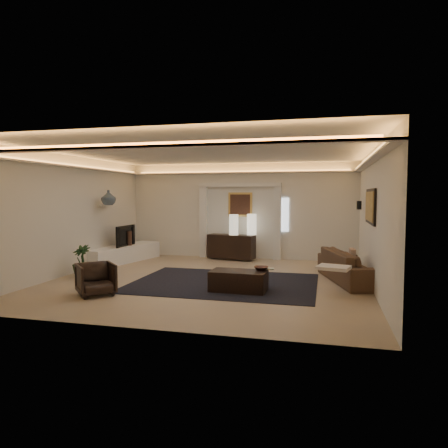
% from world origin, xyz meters
% --- Properties ---
extents(floor, '(7.00, 7.00, 0.00)m').
position_xyz_m(floor, '(0.00, 0.00, 0.00)').
color(floor, tan).
rests_on(floor, ground).
extents(ceiling, '(7.00, 7.00, 0.00)m').
position_xyz_m(ceiling, '(0.00, 0.00, 2.90)').
color(ceiling, white).
rests_on(ceiling, ground).
extents(wall_back, '(7.00, 0.00, 7.00)m').
position_xyz_m(wall_back, '(0.00, 3.50, 1.45)').
color(wall_back, silver).
rests_on(wall_back, ground).
extents(wall_front, '(7.00, 0.00, 7.00)m').
position_xyz_m(wall_front, '(0.00, -3.50, 1.45)').
color(wall_front, silver).
rests_on(wall_front, ground).
extents(wall_left, '(0.00, 7.00, 7.00)m').
position_xyz_m(wall_left, '(-3.50, 0.00, 1.45)').
color(wall_left, silver).
rests_on(wall_left, ground).
extents(wall_right, '(0.00, 7.00, 7.00)m').
position_xyz_m(wall_right, '(3.50, 0.00, 1.45)').
color(wall_right, silver).
rests_on(wall_right, ground).
extents(cove_soffit, '(7.00, 7.00, 0.04)m').
position_xyz_m(cove_soffit, '(0.00, 0.00, 2.62)').
color(cove_soffit, silver).
rests_on(cove_soffit, ceiling).
extents(daylight_slit, '(0.25, 0.03, 1.00)m').
position_xyz_m(daylight_slit, '(1.35, 3.48, 1.35)').
color(daylight_slit, white).
rests_on(daylight_slit, wall_back).
extents(area_rug, '(4.00, 3.00, 0.01)m').
position_xyz_m(area_rug, '(0.40, -0.20, 0.01)').
color(area_rug, black).
rests_on(area_rug, ground).
extents(pilaster_left, '(0.22, 0.20, 2.20)m').
position_xyz_m(pilaster_left, '(-1.15, 3.40, 1.10)').
color(pilaster_left, silver).
rests_on(pilaster_left, ground).
extents(pilaster_right, '(0.22, 0.20, 2.20)m').
position_xyz_m(pilaster_right, '(1.15, 3.40, 1.10)').
color(pilaster_right, silver).
rests_on(pilaster_right, ground).
extents(alcove_header, '(2.52, 0.20, 0.12)m').
position_xyz_m(alcove_header, '(0.00, 3.40, 2.25)').
color(alcove_header, silver).
rests_on(alcove_header, wall_back).
extents(painting_frame, '(0.74, 0.04, 0.74)m').
position_xyz_m(painting_frame, '(0.00, 3.47, 1.65)').
color(painting_frame, tan).
rests_on(painting_frame, wall_back).
extents(painting_canvas, '(0.62, 0.02, 0.62)m').
position_xyz_m(painting_canvas, '(0.00, 3.44, 1.65)').
color(painting_canvas, '#4C2D1E').
rests_on(painting_canvas, wall_back).
extents(art_panel_frame, '(0.04, 1.64, 0.74)m').
position_xyz_m(art_panel_frame, '(3.47, 0.30, 1.70)').
color(art_panel_frame, black).
rests_on(art_panel_frame, wall_right).
extents(art_panel_gold, '(0.02, 1.50, 0.62)m').
position_xyz_m(art_panel_gold, '(3.44, 0.30, 1.70)').
color(art_panel_gold, tan).
rests_on(art_panel_gold, wall_right).
extents(wall_sconce, '(0.12, 0.12, 0.22)m').
position_xyz_m(wall_sconce, '(3.38, 2.20, 1.68)').
color(wall_sconce, black).
rests_on(wall_sconce, wall_right).
extents(wall_niche, '(0.10, 0.55, 0.04)m').
position_xyz_m(wall_niche, '(-3.44, 1.40, 1.65)').
color(wall_niche, silver).
rests_on(wall_niche, wall_left).
extents(console, '(1.47, 0.68, 0.71)m').
position_xyz_m(console, '(-0.18, 3.06, 0.40)').
color(console, black).
rests_on(console, ground).
extents(lamp_left, '(0.28, 0.28, 0.61)m').
position_xyz_m(lamp_left, '(-0.11, 3.05, 1.09)').
color(lamp_left, beige).
rests_on(lamp_left, console).
extents(lamp_right, '(0.34, 0.34, 0.62)m').
position_xyz_m(lamp_right, '(0.40, 3.23, 1.09)').
color(lamp_right, white).
rests_on(lamp_right, console).
extents(media_ledge, '(1.25, 2.77, 0.50)m').
position_xyz_m(media_ledge, '(-3.15, 1.89, 0.22)').
color(media_ledge, white).
rests_on(media_ledge, ground).
extents(tv, '(1.03, 0.15, 0.59)m').
position_xyz_m(tv, '(-3.11, 1.81, 0.75)').
color(tv, black).
rests_on(tv, media_ledge).
extents(figurine, '(0.20, 0.20, 0.42)m').
position_xyz_m(figurine, '(-2.99, 2.00, 0.64)').
color(figurine, '#4A2F23').
rests_on(figurine, media_ledge).
extents(ginger_jar, '(0.39, 0.39, 0.40)m').
position_xyz_m(ginger_jar, '(-3.15, 1.15, 1.87)').
color(ginger_jar, '#446675').
rests_on(ginger_jar, wall_niche).
extents(plant, '(0.47, 0.47, 0.76)m').
position_xyz_m(plant, '(-3.03, -0.35, 0.38)').
color(plant, black).
rests_on(plant, ground).
extents(sofa, '(2.53, 1.56, 0.69)m').
position_xyz_m(sofa, '(3.15, 0.65, 0.35)').
color(sofa, '#4C341F').
rests_on(sofa, ground).
extents(throw_blanket, '(0.69, 0.61, 0.06)m').
position_xyz_m(throw_blanket, '(2.72, -0.80, 0.55)').
color(throw_blanket, white).
rests_on(throw_blanket, sofa).
extents(throw_pillow, '(0.14, 0.37, 0.36)m').
position_xyz_m(throw_pillow, '(3.15, 0.77, 0.55)').
color(throw_pillow, tan).
rests_on(throw_pillow, sofa).
extents(coffee_table, '(1.14, 0.64, 0.42)m').
position_xyz_m(coffee_table, '(0.87, -0.86, 0.20)').
color(coffee_table, black).
rests_on(coffee_table, ground).
extents(bowl, '(0.32, 0.32, 0.07)m').
position_xyz_m(bowl, '(1.30, -0.67, 0.45)').
color(bowl, '#3D2219').
rests_on(bowl, coffee_table).
extents(magazine, '(0.25, 0.19, 0.03)m').
position_xyz_m(magazine, '(1.43, -0.56, 0.42)').
color(magazine, beige).
rests_on(magazine, coffee_table).
extents(armchair, '(0.96, 0.96, 0.63)m').
position_xyz_m(armchair, '(-1.75, -1.85, 0.31)').
color(armchair, black).
rests_on(armchair, ground).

